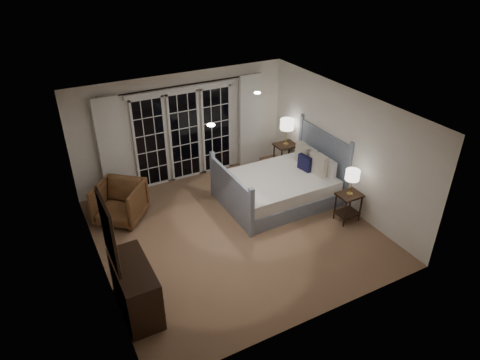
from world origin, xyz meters
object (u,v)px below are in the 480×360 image
dresser (136,288)px  nightstand_right (285,153)px  bed (281,186)px  lamp_left (353,175)px  armchair (120,202)px  nightstand_left (348,203)px  lamp_right (287,124)px

dresser → nightstand_right: bearing=31.5°
bed → lamp_left: bearing=-59.3°
bed → armchair: size_ratio=2.64×
nightstand_left → dresser: dresser is taller
nightstand_right → lamp_right: (-0.00, 0.00, 0.73)m
nightstand_right → lamp_right: bearing=135.0°
lamp_left → lamp_right: bearing=88.0°
nightstand_right → armchair: armchair is taller
nightstand_left → armchair: size_ratio=0.68×
bed → armchair: bed is taller
nightstand_left → nightstand_right: bearing=88.0°
bed → dresser: size_ratio=1.98×
lamp_right → armchair: (-4.09, -0.25, -0.78)m
nightstand_left → lamp_left: (0.00, 0.00, 0.63)m
armchair → dresser: dresser is taller
nightstand_left → lamp_right: bearing=88.0°
armchair → dresser: (-0.40, -2.51, 0.02)m
lamp_right → dresser: size_ratio=0.53×
bed → nightstand_left: (0.76, -1.28, 0.06)m
nightstand_left → dresser: size_ratio=0.51×
lamp_right → dresser: (-4.49, -2.75, -0.76)m
lamp_left → dresser: size_ratio=0.45×
bed → nightstand_right: bearing=52.9°
bed → nightstand_right: (0.85, 1.12, 0.11)m
nightstand_left → nightstand_right: size_ratio=0.90×
nightstand_right → lamp_left: bearing=-92.0°
lamp_left → dresser: bearing=-175.5°
lamp_left → armchair: size_ratio=0.60×
bed → lamp_left: size_ratio=4.42×
nightstand_right → dresser: 5.27m
lamp_left → dresser: (-4.40, -0.35, -0.61)m
bed → armchair: 3.36m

